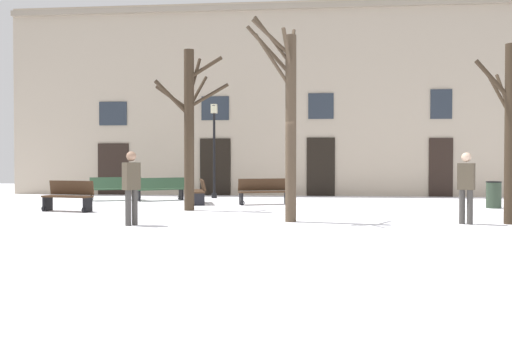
# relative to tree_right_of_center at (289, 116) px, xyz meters

# --- Properties ---
(ground_plane) EXTENTS (37.57, 37.57, 0.00)m
(ground_plane) POSITION_rel_tree_right_of_center_xyz_m (-1.10, 1.06, -2.66)
(ground_plane) COLOR white
(building_facade) EXTENTS (23.48, 0.60, 8.37)m
(building_facade) POSITION_rel_tree_right_of_center_xyz_m (-1.11, 10.06, 1.57)
(building_facade) COLOR tan
(building_facade) RESTS_ON ground
(tree_right_of_center) EXTENTS (1.29, 1.50, 5.16)m
(tree_right_of_center) POSITION_rel_tree_right_of_center_xyz_m (0.00, 0.00, 0.00)
(tree_right_of_center) COLOR #4C3D2D
(tree_right_of_center) RESTS_ON ground
(tree_left_of_center) EXTENTS (1.44, 1.92, 4.35)m
(tree_left_of_center) POSITION_rel_tree_right_of_center_xyz_m (5.36, 0.07, -0.31)
(tree_left_of_center) COLOR #382B1E
(tree_left_of_center) RESTS_ON ground
(tree_near_facade) EXTENTS (2.33, 1.48, 4.93)m
(tree_near_facade) POSITION_rel_tree_right_of_center_xyz_m (-3.15, 2.78, 0.06)
(tree_near_facade) COLOR #382B1E
(tree_near_facade) RESTS_ON ground
(streetlamp) EXTENTS (0.30, 0.30, 3.86)m
(streetlamp) POSITION_rel_tree_right_of_center_xyz_m (-3.33, 8.11, -0.30)
(streetlamp) COLOR black
(streetlamp) RESTS_ON ground
(litter_bin) EXTENTS (0.49, 0.49, 0.86)m
(litter_bin) POSITION_rel_tree_right_of_center_xyz_m (6.42, 4.51, -2.22)
(litter_bin) COLOR #2D3D2D
(litter_bin) RESTS_ON ground
(bench_facing_shops) EXTENTS (1.83, 1.06, 0.90)m
(bench_facing_shops) POSITION_rel_tree_right_of_center_xyz_m (-1.07, 5.22, -2.20)
(bench_facing_shops) COLOR #3D2819
(bench_facing_shops) RESTS_ON ground
(bench_near_center_tree) EXTENTS (1.60, 0.77, 0.93)m
(bench_near_center_tree) POSITION_rel_tree_right_of_center_xyz_m (-6.69, 2.06, -2.19)
(bench_near_center_tree) COLOR #3D2819
(bench_near_center_tree) RESTS_ON ground
(bench_by_litter_bin) EXTENTS (1.95, 1.21, 0.90)m
(bench_by_litter_bin) POSITION_rel_tree_right_of_center_xyz_m (-6.84, 6.44, -2.20)
(bench_by_litter_bin) COLOR #2D4C33
(bench_by_litter_bin) RESTS_ON ground
(bench_near_lamp) EXTENTS (0.91, 1.86, 0.87)m
(bench_near_lamp) POSITION_rel_tree_right_of_center_xyz_m (-3.38, 5.32, -2.20)
(bench_near_lamp) COLOR #3D2819
(bench_near_lamp) RESTS_ON ground
(bench_back_to_back_left) EXTENTS (1.76, 1.37, 0.88)m
(bench_back_to_back_left) POSITION_rel_tree_right_of_center_xyz_m (-5.12, 6.57, -2.21)
(bench_back_to_back_left) COLOR #2D4C33
(bench_back_to_back_left) RESTS_ON ground
(person_strolling) EXTENTS (0.41, 0.43, 1.76)m
(person_strolling) POSITION_rel_tree_right_of_center_xyz_m (-3.67, -1.15, -1.68)
(person_strolling) COLOR #403D3A
(person_strolling) RESTS_ON ground
(person_near_bench) EXTENTS (0.44, 0.37, 1.73)m
(person_near_bench) POSITION_rel_tree_right_of_center_xyz_m (4.29, -0.11, -1.69)
(person_near_bench) COLOR #403D3A
(person_near_bench) RESTS_ON ground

